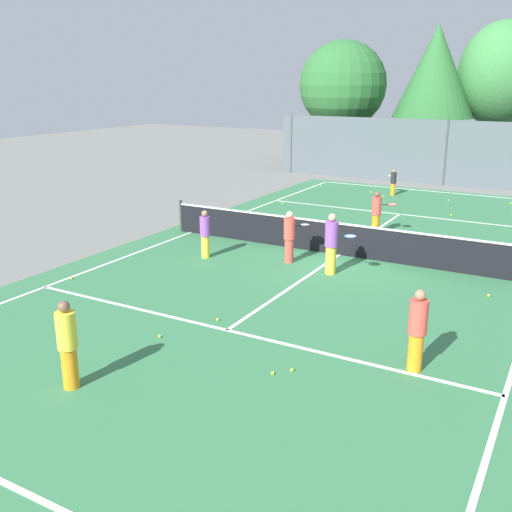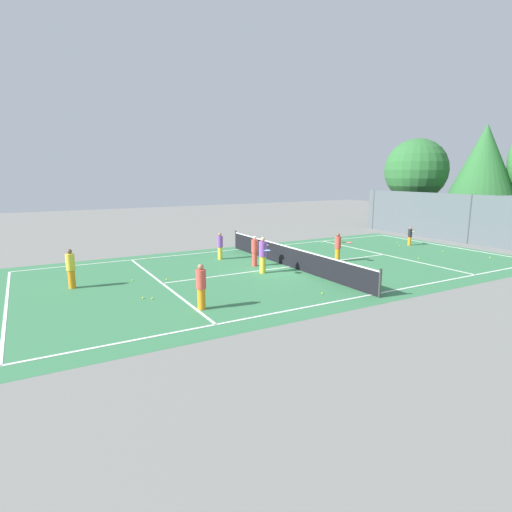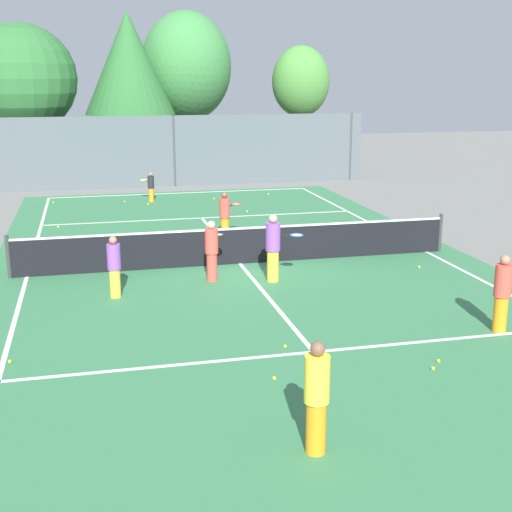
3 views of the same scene
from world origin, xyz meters
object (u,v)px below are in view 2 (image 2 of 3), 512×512
Objects in this scene: tennis_ball_12 at (372,236)px; tennis_ball_13 at (322,293)px; player_4 at (410,236)px; tennis_ball_0 at (397,242)px; player_1 at (71,268)px; ball_crate at (295,257)px; tennis_ball_7 at (147,258)px; player_6 at (263,255)px; tennis_ball_4 at (252,249)px; tennis_ball_11 at (443,251)px; tennis_ball_3 at (143,298)px; tennis_ball_5 at (322,242)px; tennis_ball_9 at (419,258)px; player_2 at (201,286)px; tennis_ball_10 at (132,280)px; player_3 at (220,246)px; tennis_ball_1 at (399,245)px; player_5 at (255,251)px; tennis_ball_2 at (490,258)px; tennis_ball_6 at (167,279)px; player_0 at (338,247)px; tennis_ball_8 at (152,298)px.

tennis_ball_13 is (9.77, -12.30, 0.00)m from tennis_ball_12.
tennis_ball_12 is at bearing 128.46° from tennis_ball_13.
tennis_ball_12 is at bearing 171.63° from player_4.
tennis_ball_0 is 13.73m from tennis_ball_13.
player_1 is 10.94m from ball_crate.
tennis_ball_7 and tennis_ball_12 have the same top height.
player_6 reaches higher than player_1.
tennis_ball_11 is at bearing 57.47° from tennis_ball_4.
tennis_ball_3 is at bearing -51.04° from tennis_ball_4.
tennis_ball_5 is 1.00× the size of tennis_ball_9.
tennis_ball_11 is (-2.81, 16.28, -0.77)m from player_2.
tennis_ball_10 is (0.06, 2.35, -0.78)m from player_1.
player_3 reaches higher than player_4.
tennis_ball_3 is (2.97, -8.83, -0.15)m from ball_crate.
tennis_ball_1 is at bearing 145.28° from tennis_ball_9.
player_5 is 6.12m from tennis_ball_7.
player_6 is at bearing 5.96° from player_3.
tennis_ball_2 is 1.00× the size of tennis_ball_6.
player_0 reaches higher than player_3.
player_4 reaches higher than tennis_ball_5.
tennis_ball_7 is at bearing 157.90° from tennis_ball_10.
player_6 is 3.49m from ball_crate.
tennis_ball_12 is (-4.25, 18.14, 0.00)m from tennis_ball_10.
tennis_ball_1 is (-0.41, 8.31, -0.15)m from ball_crate.
tennis_ball_7 is at bearing -112.47° from tennis_ball_11.
player_4 is 12.14m from player_6.
tennis_ball_11 is at bearing 99.80° from player_2.
player_2 is 9.35m from tennis_ball_7.
player_1 is at bearing -142.30° from tennis_ball_8.
tennis_ball_5 is 1.00× the size of tennis_ball_7.
tennis_ball_10 is at bearing -76.82° from tennis_ball_12.
player_2 is 23.76× the size of tennis_ball_2.
player_4 is 17.60m from tennis_ball_10.
tennis_ball_6 is at bearing -52.82° from player_3.
tennis_ball_0 is 17.71m from tennis_ball_10.
player_4 is at bearing 108.10° from player_2.
player_0 is 22.68× the size of tennis_ball_1.
tennis_ball_5 and tennis_ball_12 have the same top height.
tennis_ball_8 is at bearing -74.50° from player_6.
player_5 is 6.87m from tennis_ball_3.
player_2 is at bearing -71.90° from player_4.
player_5 is 4.47m from tennis_ball_4.
tennis_ball_10 is at bearing -96.58° from player_0.
tennis_ball_9 is (3.46, -2.39, 0.00)m from tennis_ball_1.
tennis_ball_6 is 1.00× the size of tennis_ball_7.
tennis_ball_11 is (0.94, 7.17, -0.74)m from player_0.
tennis_ball_6 is (-2.21, 1.57, 0.00)m from tennis_ball_3.
player_3 reaches higher than tennis_ball_6.
tennis_ball_13 is at bearing -25.51° from ball_crate.
player_3 is at bearing -110.13° from tennis_ball_11.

